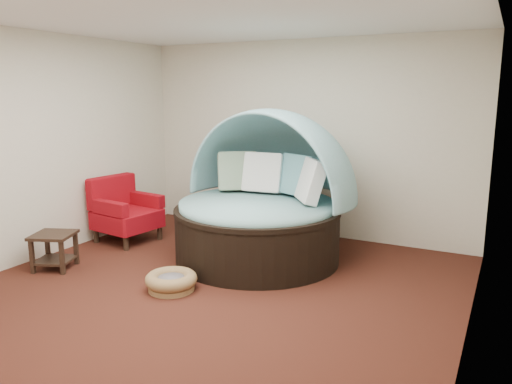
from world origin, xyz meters
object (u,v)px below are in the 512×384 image
at_px(canopy_daybed, 263,190).
at_px(pet_basket, 171,281).
at_px(side_table, 54,246).
at_px(red_armchair, 124,212).

bearing_deg(canopy_daybed, pet_basket, -96.52).
height_order(pet_basket, side_table, side_table).
relative_size(canopy_daybed, pet_basket, 3.70).
bearing_deg(pet_basket, red_armchair, 145.03).
distance_m(pet_basket, red_armchair, 2.08).
distance_m(pet_basket, side_table, 1.64).
relative_size(canopy_daybed, side_table, 4.06).
distance_m(canopy_daybed, red_armchair, 2.12).
distance_m(canopy_daybed, pet_basket, 1.65).
bearing_deg(red_armchair, pet_basket, -27.49).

